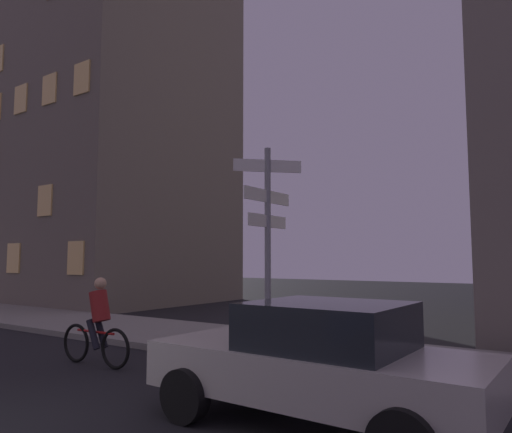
% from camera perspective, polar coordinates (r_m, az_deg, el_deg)
% --- Properties ---
extents(sidewalk_kerb, '(40.00, 3.36, 0.14)m').
position_cam_1_polar(sidewalk_kerb, '(10.81, 1.65, -15.12)').
color(sidewalk_kerb, gray).
rests_on(sidewalk_kerb, ground_plane).
extents(signpost, '(0.97, 1.55, 3.97)m').
position_cam_1_polar(signpost, '(9.18, 1.41, -1.68)').
color(signpost, gray).
rests_on(signpost, sidewalk_kerb).
extents(car_near_left, '(4.12, 1.97, 1.44)m').
position_cam_1_polar(car_near_left, '(5.93, 7.51, -16.70)').
color(car_near_left, beige).
rests_on(car_near_left, ground_plane).
extents(cyclist, '(1.82, 0.33, 1.61)m').
position_cam_1_polar(cyclist, '(9.46, -18.40, -12.13)').
color(cyclist, black).
rests_on(cyclist, ground_plane).
extents(building_left_block, '(8.23, 8.77, 16.24)m').
position_cam_1_polar(building_left_block, '(24.16, -15.87, 9.86)').
color(building_left_block, '#6B6056').
rests_on(building_left_block, ground_plane).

